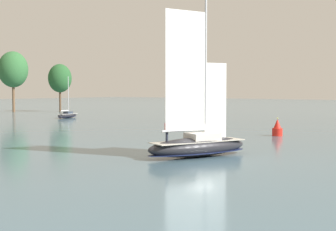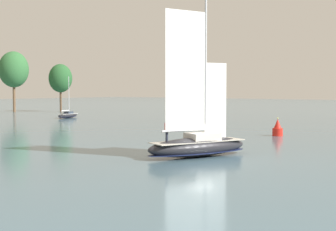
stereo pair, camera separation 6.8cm
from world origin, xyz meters
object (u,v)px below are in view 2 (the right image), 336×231
Objects in this scene: tree_shore_right at (60,78)px; tree_shore_left at (14,70)px; sailboat_moored_near_marina at (68,115)px; sailboat_main at (198,144)px; channel_buoy at (278,129)px.

tree_shore_left is at bearing 131.82° from tree_shore_right.
tree_shore_left reaches higher than sailboat_moored_near_marina.
tree_shore_left is 10.91m from tree_shore_right.
channel_buoy is at bearing 5.46° from sailboat_main.
channel_buoy is at bearing -101.62° from tree_shore_left.
sailboat_moored_near_marina is (-7.44, -27.53, -9.36)m from tree_shore_left.
sailboat_main is 53.86m from sailboat_moored_near_marina.
sailboat_moored_near_marina is 45.60m from channel_buoy.
sailboat_main is at bearing -174.54° from channel_buoy.
channel_buoy is (-22.07, -64.52, -7.02)m from tree_shore_right.
tree_shore_left reaches higher than channel_buoy.
tree_shore_right is 25.46m from sailboat_moored_near_marina.
channel_buoy is (-14.91, -72.51, -9.04)m from tree_shore_left.
tree_shore_left is 6.70× the size of channel_buoy.
sailboat_moored_near_marina is (-14.59, -19.53, -7.33)m from tree_shore_right.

